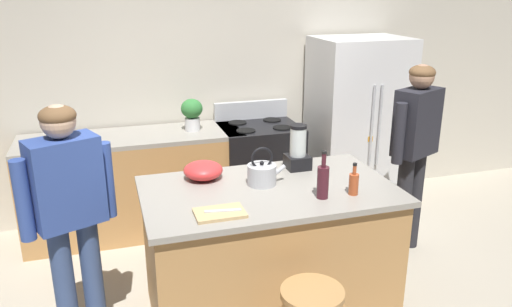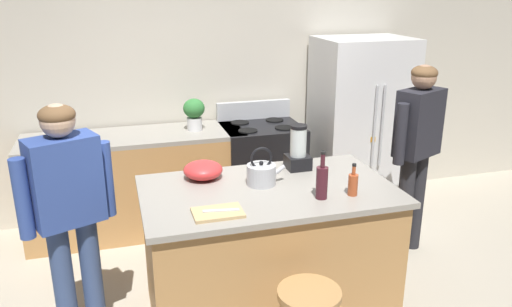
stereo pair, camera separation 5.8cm
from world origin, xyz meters
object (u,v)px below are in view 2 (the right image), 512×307
at_px(mixing_bowl, 203,170).
at_px(kitchen_island, 268,251).
at_px(bottle_cooking_sauce, 353,184).
at_px(person_by_island_left, 68,206).
at_px(refrigerator, 360,125).
at_px(potted_plant, 194,112).
at_px(tea_kettle, 262,174).
at_px(cutting_board, 218,213).
at_px(stove_range, 261,171).
at_px(blender_appliance, 298,150).
at_px(person_by_sink_right, 417,143).
at_px(chef_knife, 221,210).
at_px(bottle_wine, 322,181).

bearing_deg(mixing_bowl, kitchen_island, -38.16).
bearing_deg(bottle_cooking_sauce, person_by_island_left, 170.99).
distance_m(kitchen_island, refrigerator, 2.13).
height_order(refrigerator, bottle_cooking_sauce, refrigerator).
distance_m(potted_plant, tea_kettle, 1.49).
bearing_deg(potted_plant, person_by_island_left, -124.02).
distance_m(potted_plant, cutting_board, 1.86).
relative_size(stove_range, person_by_island_left, 0.70).
bearing_deg(stove_range, blender_appliance, -94.00).
distance_m(refrigerator, stove_range, 1.11).
distance_m(person_by_sink_right, blender_appliance, 1.14).
bearing_deg(chef_knife, stove_range, 75.65).
xyz_separation_m(kitchen_island, person_by_island_left, (-1.27, 0.02, 0.50)).
relative_size(bottle_wine, cutting_board, 1.05).
bearing_deg(person_by_island_left, cutting_board, -20.50).
bearing_deg(kitchen_island, mixing_bowl, 141.84).
distance_m(kitchen_island, person_by_sink_right, 1.62).
bearing_deg(person_by_sink_right, cutting_board, -157.13).
distance_m(kitchen_island, stove_range, 1.58).
bearing_deg(mixing_bowl, person_by_island_left, -162.23).
height_order(bottle_wine, mixing_bowl, bottle_wine).
height_order(potted_plant, cutting_board, potted_plant).
bearing_deg(person_by_island_left, kitchen_island, -0.97).
relative_size(stove_range, bottle_wine, 3.59).
height_order(refrigerator, potted_plant, refrigerator).
bearing_deg(person_by_sink_right, refrigerator, 89.96).
height_order(blender_appliance, bottle_wine, blender_appliance).
distance_m(kitchen_island, cutting_board, 0.70).
bearing_deg(potted_plant, bottle_cooking_sauce, -67.99).
bearing_deg(stove_range, tea_kettle, -106.74).
bearing_deg(bottle_wine, tea_kettle, 132.07).
bearing_deg(mixing_bowl, cutting_board, -92.23).
bearing_deg(bottle_wine, kitchen_island, 137.89).
relative_size(person_by_island_left, tea_kettle, 5.85).
xyz_separation_m(person_by_island_left, blender_appliance, (1.59, 0.29, 0.12)).
bearing_deg(potted_plant, cutting_board, -95.33).
height_order(blender_appliance, chef_knife, blender_appliance).
distance_m(potted_plant, bottle_wine, 1.87).
distance_m(bottle_wine, bottle_cooking_sauce, 0.22).
distance_m(person_by_island_left, bottle_wine, 1.57).
bearing_deg(person_by_island_left, blender_appliance, 10.16).
relative_size(person_by_sink_right, bottle_cooking_sauce, 7.65).
relative_size(potted_plant, blender_appliance, 0.90).
bearing_deg(tea_kettle, cutting_board, -135.37).
xyz_separation_m(potted_plant, bottle_cooking_sauce, (0.73, -1.81, -0.09)).
bearing_deg(chef_knife, bottle_cooking_sauce, 12.05).
relative_size(person_by_island_left, person_by_sink_right, 0.98).
relative_size(person_by_island_left, bottle_cooking_sauce, 7.46).
distance_m(person_by_island_left, bottle_cooking_sauce, 1.79).
relative_size(person_by_island_left, chef_knife, 7.33).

